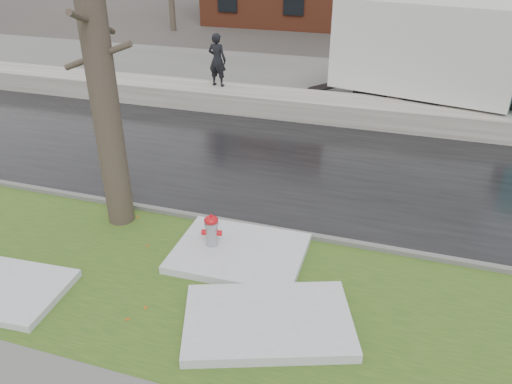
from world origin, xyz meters
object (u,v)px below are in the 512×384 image
(fire_hydrant, at_px, (212,232))
(box_truck, at_px, (463,59))
(worker, at_px, (217,60))
(tree, at_px, (98,60))

(fire_hydrant, distance_m, box_truck, 11.49)
(fire_hydrant, xyz_separation_m, worker, (-3.41, 8.99, 1.20))
(fire_hydrant, relative_size, worker, 0.46)
(fire_hydrant, height_order, box_truck, box_truck)
(box_truck, bearing_deg, tree, -114.16)
(tree, xyz_separation_m, box_truck, (7.41, 9.72, -1.64))
(fire_hydrant, height_order, tree, tree)
(box_truck, distance_m, worker, 8.46)
(worker, bearing_deg, tree, 103.75)
(tree, bearing_deg, fire_hydrant, -12.23)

